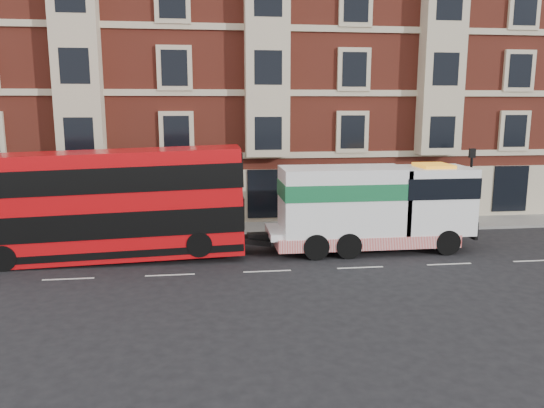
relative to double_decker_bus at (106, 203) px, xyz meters
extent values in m
plane|color=black|center=(6.85, -2.67, -2.57)|extent=(120.00, 120.00, 0.00)
cube|color=slate|center=(6.85, 4.83, -2.50)|extent=(90.00, 3.00, 0.15)
cube|color=maroon|center=(7.35, 12.33, 6.43)|extent=(45.00, 12.00, 18.00)
cylinder|color=black|center=(0.85, 3.53, -0.42)|extent=(0.14, 0.14, 4.00)
cube|color=black|center=(0.85, 3.53, 1.68)|extent=(0.35, 0.15, 0.50)
cylinder|color=black|center=(18.85, 3.53, -0.42)|extent=(0.14, 0.14, 4.00)
cube|color=black|center=(18.85, 3.53, 1.68)|extent=(0.35, 0.15, 0.50)
cube|color=red|center=(0.00, 0.00, -0.06)|extent=(11.95, 2.67, 4.70)
cube|color=black|center=(0.00, 0.00, -0.76)|extent=(11.99, 2.73, 1.12)
cube|color=black|center=(0.00, 0.00, 1.16)|extent=(11.99, 2.73, 1.07)
cylinder|color=black|center=(-4.06, -1.21, -2.02)|extent=(1.11, 0.34, 1.11)
cylinder|color=black|center=(-4.06, 1.21, -2.02)|extent=(1.11, 0.34, 1.11)
cylinder|color=black|center=(4.06, -1.21, -1.70)|extent=(1.11, 0.34, 1.11)
cylinder|color=black|center=(4.06, 1.21, -1.70)|extent=(1.11, 0.34, 1.11)
cube|color=white|center=(12.00, 0.00, -1.56)|extent=(9.60, 2.45, 0.32)
cube|color=white|center=(15.09, 0.00, -0.17)|extent=(3.41, 2.67, 3.09)
cube|color=white|center=(10.72, 0.00, -0.12)|extent=(5.76, 2.67, 3.09)
cube|color=#166739|center=(10.72, 0.00, 0.42)|extent=(5.82, 2.71, 0.75)
cube|color=red|center=(11.79, 0.00, -1.93)|extent=(8.54, 2.73, 0.59)
cylinder|color=black|center=(15.41, -1.21, -1.99)|extent=(1.17, 0.37, 1.17)
cylinder|color=black|center=(15.41, 1.21, -1.99)|extent=(1.17, 0.37, 1.17)
cylinder|color=black|center=(10.72, -1.21, -1.99)|extent=(1.17, 0.43, 1.17)
cylinder|color=black|center=(10.72, 1.21, -1.99)|extent=(1.17, 0.43, 1.17)
cylinder|color=black|center=(9.23, -1.21, -1.99)|extent=(1.17, 0.43, 1.17)
cylinder|color=black|center=(9.23, 1.21, -1.99)|extent=(1.17, 0.43, 1.17)
imported|color=#1B1E36|center=(-3.72, 4.68, -1.47)|extent=(0.75, 0.55, 1.90)
camera|label=1|loc=(4.39, -23.74, 4.28)|focal=35.00mm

